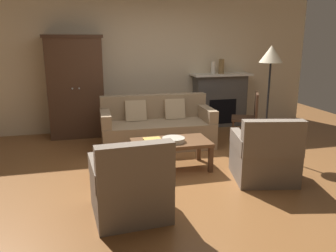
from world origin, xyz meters
name	(u,v)px	position (x,y,z in m)	size (l,w,h in m)	color
ground_plane	(180,170)	(0.00, 0.00, 0.00)	(9.60, 9.60, 0.00)	brown
back_wall	(145,60)	(0.00, 2.55, 1.40)	(7.20, 0.10, 2.80)	beige
fireplace	(220,99)	(1.55, 2.30, 0.57)	(1.26, 0.48, 1.12)	#4C4947
armoire	(76,87)	(-1.40, 2.22, 0.95)	(1.06, 0.57, 1.90)	#472D1E
couch	(157,128)	(-0.06, 1.23, 0.32)	(1.94, 0.90, 0.86)	#937A5B
coffee_table	(171,145)	(-0.11, 0.09, 0.37)	(1.10, 0.60, 0.42)	brown
fruit_bowl	(173,140)	(-0.08, 0.04, 0.45)	(0.32, 0.32, 0.06)	beige
book_stack	(153,141)	(-0.38, 0.07, 0.45)	(0.26, 0.19, 0.06)	#B73833
mantel_vase_cream	(213,68)	(1.37, 2.28, 1.24)	(0.10, 0.10, 0.25)	beige
mantel_vase_bronze	(221,66)	(1.55, 2.28, 1.27)	(0.12, 0.12, 0.30)	olive
armchair_near_left	(131,188)	(-0.86, -1.11, 0.32)	(0.82, 0.82, 0.88)	#756656
armchair_near_right	(265,157)	(0.99, -0.60, 0.32)	(0.91, 0.92, 0.88)	#756656
side_chair_wooden	(249,114)	(1.60, 1.04, 0.51)	(0.59, 0.59, 0.90)	#472D1E
floor_lamp	(271,61)	(1.54, 0.35, 1.50)	(0.36, 0.36, 1.74)	black
dog	(101,161)	(-1.11, -0.02, 0.25)	(0.29, 0.56, 0.39)	beige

